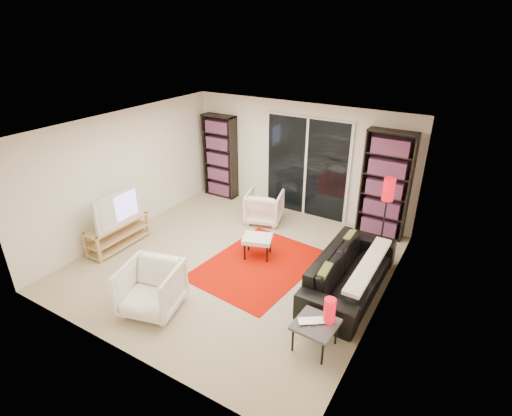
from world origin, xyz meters
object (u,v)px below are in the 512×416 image
at_px(sofa, 350,272).
at_px(side_table, 316,326).
at_px(armchair_back, 264,207).
at_px(ottoman, 258,240).
at_px(armchair_front, 151,288).
at_px(bookshelf_right, 385,185).
at_px(bookshelf_left, 220,157).
at_px(floor_lamp, 387,197).
at_px(tv_stand, 118,234).

relative_size(sofa, side_table, 4.09).
relative_size(sofa, armchair_back, 3.05).
bearing_deg(ottoman, side_table, -40.83).
bearing_deg(armchair_front, bookshelf_right, 45.82).
xyz_separation_m(sofa, armchair_front, (-2.33, -1.94, 0.04)).
bearing_deg(bookshelf_left, bookshelf_right, -0.00).
distance_m(armchair_front, side_table, 2.41).
bearing_deg(bookshelf_right, floor_lamp, -73.95).
bearing_deg(bookshelf_left, armchair_front, -68.16).
distance_m(side_table, floor_lamp, 2.86).
relative_size(bookshelf_left, armchair_front, 2.38).
bearing_deg(sofa, side_table, -178.64).
height_order(bookshelf_right, armchair_back, bookshelf_right).
relative_size(bookshelf_right, ottoman, 3.41).
height_order(side_table, floor_lamp, floor_lamp).
bearing_deg(sofa, ottoman, 86.88).
relative_size(tv_stand, armchair_back, 1.70).
bearing_deg(bookshelf_right, armchair_front, -119.20).
height_order(armchair_front, side_table, armchair_front).
bearing_deg(tv_stand, side_table, -6.83).
distance_m(bookshelf_right, side_table, 3.56).
bearing_deg(armchair_back, armchair_front, 74.46).
height_order(bookshelf_right, armchair_front, bookshelf_right).
xyz_separation_m(bookshelf_left, side_table, (3.96, -3.49, -0.62)).
bearing_deg(tv_stand, sofa, 12.41).
relative_size(bookshelf_right, side_table, 3.83).
height_order(tv_stand, side_table, tv_stand).
bearing_deg(ottoman, sofa, -3.46).
xyz_separation_m(bookshelf_right, ottoman, (-1.66, -1.97, -0.71)).
bearing_deg(bookshelf_right, side_table, -88.16).
height_order(ottoman, floor_lamp, floor_lamp).
xyz_separation_m(tv_stand, armchair_front, (1.85, -1.02, 0.11)).
height_order(armchair_front, ottoman, armchair_front).
xyz_separation_m(side_table, floor_lamp, (0.10, 2.75, 0.78)).
relative_size(bookshelf_left, side_table, 3.55).
relative_size(bookshelf_left, tv_stand, 1.56).
bearing_deg(sofa, armchair_back, 59.77).
xyz_separation_m(bookshelf_left, armchair_front, (1.61, -4.01, -0.60)).
bearing_deg(armchair_front, sofa, 24.83).
relative_size(tv_stand, armchair_front, 1.53).
bearing_deg(armchair_back, bookshelf_left, -39.01).
distance_m(sofa, floor_lamp, 1.56).
relative_size(bookshelf_right, sofa, 0.94).
bearing_deg(tv_stand, armchair_front, -28.85).
bearing_deg(floor_lamp, side_table, -92.14).
relative_size(sofa, ottoman, 3.64).
height_order(tv_stand, floor_lamp, floor_lamp).
bearing_deg(bookshelf_left, armchair_back, -23.34).
height_order(armchair_back, armchair_front, armchair_front).
height_order(sofa, armchair_back, armchair_back).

